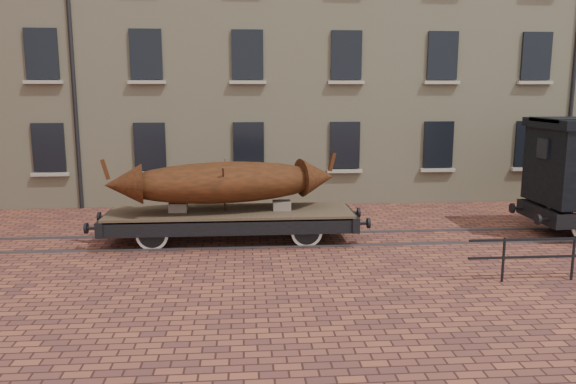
{
  "coord_description": "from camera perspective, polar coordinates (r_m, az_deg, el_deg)",
  "views": [
    {
      "loc": [
        -2.64,
        -15.26,
        4.17
      ],
      "look_at": [
        -1.42,
        0.5,
        1.3
      ],
      "focal_mm": 35.0,
      "sensor_mm": 36.0,
      "label": 1
    }
  ],
  "objects": [
    {
      "name": "iron_boat",
      "position": [
        15.47,
        -6.47,
        1.01
      ],
      "size": [
        6.38,
        2.69,
        1.54
      ],
      "color": "#54240E",
      "rests_on": "flatcar_wagon"
    },
    {
      "name": "flatcar_wagon",
      "position": [
        15.65,
        -5.86,
        -2.53
      ],
      "size": [
        7.55,
        2.05,
        1.14
      ],
      "color": "brown",
      "rests_on": "ground"
    },
    {
      "name": "rail_track",
      "position": [
        16.03,
        5.23,
        -4.72
      ],
      "size": [
        30.0,
        1.52,
        0.06
      ],
      "color": "#59595E",
      "rests_on": "ground"
    },
    {
      "name": "ground",
      "position": [
        16.03,
        5.22,
        -4.82
      ],
      "size": [
        90.0,
        90.0,
        0.0
      ],
      "primitive_type": "plane",
      "color": "#512A26"
    },
    {
      "name": "warehouse_cream",
      "position": [
        26.02,
        8.47,
        16.43
      ],
      "size": [
        40.0,
        10.19,
        14.0
      ],
      "color": "#BFB289",
      "rests_on": "ground"
    }
  ]
}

